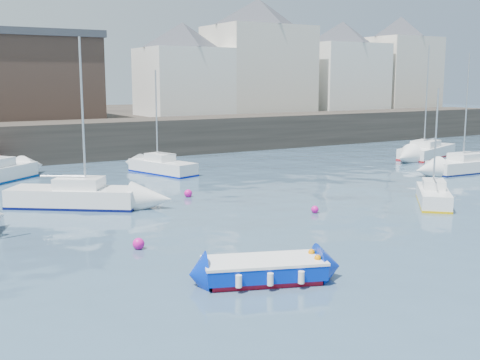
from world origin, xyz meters
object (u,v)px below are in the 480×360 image
sailboat_g (427,151)px  buoy_far (188,197)px  blue_dinghy (264,269)px  sailboat_d (469,165)px  sailboat_c (433,196)px  sailboat_b (74,196)px  buoy_near (139,249)px  buoy_mid (315,213)px  sailboat_f (162,166)px

sailboat_g → buoy_far: size_ratio=20.57×
blue_dinghy → sailboat_d: size_ratio=0.52×
blue_dinghy → sailboat_c: bearing=21.9°
sailboat_c → buoy_far: 12.87m
sailboat_b → sailboat_c: bearing=-28.6°
sailboat_c → buoy_near: size_ratio=13.05×
sailboat_b → sailboat_c: size_ratio=1.42×
sailboat_d → sailboat_g: sailboat_g is taller
sailboat_d → buoy_near: sailboat_d is taller
blue_dinghy → buoy_far: bearing=73.8°
sailboat_c → sailboat_g: (14.23, 13.40, 0.06)m
blue_dinghy → buoy_mid: size_ratio=11.54×
buoy_near → buoy_far: size_ratio=1.03×
buoy_near → buoy_far: (6.04, 8.23, 0.00)m
sailboat_b → buoy_near: size_ratio=18.53×
sailboat_b → buoy_near: bearing=-90.1°
sailboat_b → sailboat_g: 30.56m
blue_dinghy → buoy_mid: 10.31m
sailboat_g → sailboat_b: bearing=-171.2°
sailboat_b → sailboat_c: sailboat_b is taller
blue_dinghy → buoy_near: 5.89m
sailboat_c → buoy_near: bearing=-179.7°
sailboat_f → sailboat_g: 22.31m
buoy_near → sailboat_b: bearing=89.9°
blue_dinghy → sailboat_f: sailboat_f is taller
sailboat_b → buoy_near: (-0.02, -8.79, -0.54)m
sailboat_f → buoy_far: sailboat_f is taller
sailboat_f → buoy_mid: size_ratio=19.20×
sailboat_b → buoy_mid: (9.53, -7.22, -0.54)m
sailboat_b → buoy_mid: size_ratio=23.08×
sailboat_b → sailboat_f: (8.11, 7.78, -0.06)m
sailboat_b → sailboat_f: 11.24m
sailboat_b → sailboat_d: bearing=-5.3°
blue_dinghy → sailboat_g: sailboat_g is taller
sailboat_c → buoy_near: (-15.99, -0.09, -0.45)m
sailboat_f → buoy_near: size_ratio=15.42×
sailboat_b → sailboat_g: (30.20, 4.70, -0.03)m
sailboat_b → buoy_far: sailboat_b is taller
sailboat_d → sailboat_f: sailboat_d is taller
sailboat_b → buoy_far: (6.02, -0.56, -0.54)m
blue_dinghy → sailboat_f: size_ratio=0.60×
sailboat_d → buoy_far: sailboat_d is taller
blue_dinghy → buoy_mid: (7.49, 7.07, -0.41)m
buoy_mid → buoy_near: bearing=-170.7°
sailboat_b → sailboat_g: size_ratio=0.93×
sailboat_f → buoy_far: bearing=-104.0°
sailboat_d → buoy_mid: sailboat_d is taller
sailboat_g → sailboat_c: bearing=-136.7°
buoy_far → sailboat_d: bearing=-5.3°
sailboat_c → sailboat_g: 19.55m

